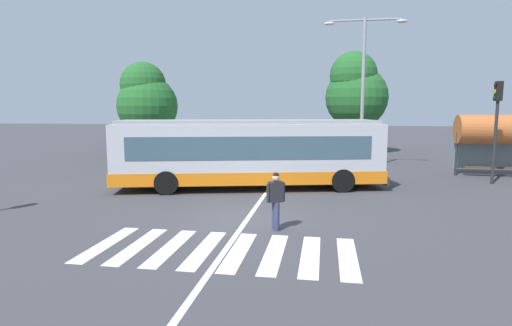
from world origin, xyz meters
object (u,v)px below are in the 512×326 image
object	(u,v)px
parked_car_silver	(194,148)
traffic_light_far_corner	(497,116)
city_transit_bus	(249,153)
background_tree_right	(356,91)
background_tree_left	(146,100)
pedestrian_crossing_street	(276,198)
bus_stop_shelter	(499,131)
parked_car_blue	(233,149)
parked_car_champagne	(346,151)
twin_arm_street_lamp	(363,77)
parked_car_white	(269,150)
parked_car_red	(309,150)

from	to	relation	value
parked_car_silver	traffic_light_far_corner	size ratio (longest dim) A/B	0.95
city_transit_bus	background_tree_right	size ratio (longest dim) A/B	1.50
traffic_light_far_corner	background_tree_left	world-z (taller)	background_tree_left
pedestrian_crossing_street	parked_car_silver	world-z (taller)	pedestrian_crossing_street
background_tree_right	bus_stop_shelter	bearing A→B (deg)	-58.94
parked_car_silver	pedestrian_crossing_street	bearing A→B (deg)	-64.66
parked_car_silver	parked_car_blue	distance (m)	2.91
parked_car_champagne	twin_arm_street_lamp	size ratio (longest dim) A/B	0.53
bus_stop_shelter	background_tree_right	world-z (taller)	background_tree_right
parked_car_silver	background_tree_right	size ratio (longest dim) A/B	0.56
bus_stop_shelter	background_tree_right	size ratio (longest dim) A/B	0.52
pedestrian_crossing_street	parked_car_white	bearing A→B (deg)	98.31
pedestrian_crossing_street	parked_car_red	distance (m)	16.25
parked_car_silver	background_tree_left	xyz separation A→B (m)	(-3.85, 0.72, 3.46)
background_tree_right	parked_car_blue	bearing A→B (deg)	-146.00
parked_car_red	parked_car_champagne	size ratio (longest dim) A/B	1.00
traffic_light_far_corner	parked_car_blue	bearing A→B (deg)	152.31
parked_car_silver	background_tree_left	world-z (taller)	background_tree_left
parked_car_red	background_tree_right	bearing A→B (deg)	61.77
parked_car_white	background_tree_left	bearing A→B (deg)	172.24
pedestrian_crossing_street	background_tree_right	distance (m)	23.31
parked_car_champagne	twin_arm_street_lamp	bearing A→B (deg)	-80.22
traffic_light_far_corner	bus_stop_shelter	size ratio (longest dim) A/B	1.15
parked_car_blue	twin_arm_street_lamp	world-z (taller)	twin_arm_street_lamp
parked_car_white	bus_stop_shelter	xyz separation A→B (m)	(12.74, -4.59, 1.65)
parked_car_silver	traffic_light_far_corner	distance (m)	19.00
city_transit_bus	parked_car_white	xyz separation A→B (m)	(-0.43, 9.99, -0.82)
parked_car_white	background_tree_right	size ratio (longest dim) A/B	0.58
pedestrian_crossing_street	bus_stop_shelter	xyz separation A→B (m)	(10.37, 11.67, 1.45)
parked_car_white	traffic_light_far_corner	distance (m)	13.83
pedestrian_crossing_street	bus_stop_shelter	bearing A→B (deg)	48.37
parked_car_red	traffic_light_far_corner	size ratio (longest dim) A/B	0.95
parked_car_white	twin_arm_street_lamp	xyz separation A→B (m)	(5.84, -3.36, 4.59)
parked_car_silver	parked_car_champagne	world-z (taller)	same
parked_car_champagne	background_tree_right	distance (m)	7.43
city_transit_bus	traffic_light_far_corner	xyz separation A→B (m)	(11.21, 2.93, 1.64)
pedestrian_crossing_street	twin_arm_street_lamp	distance (m)	14.05
parked_car_white	twin_arm_street_lamp	distance (m)	8.16
parked_car_champagne	twin_arm_street_lamp	distance (m)	5.94
traffic_light_far_corner	pedestrian_crossing_street	bearing A→B (deg)	-135.22
twin_arm_street_lamp	background_tree_left	size ratio (longest dim) A/B	1.23
pedestrian_crossing_street	parked_car_white	world-z (taller)	pedestrian_crossing_street
bus_stop_shelter	twin_arm_street_lamp	xyz separation A→B (m)	(-6.90, 1.22, 2.94)
parked_car_champagne	traffic_light_far_corner	bearing A→B (deg)	-49.05
pedestrian_crossing_street	city_transit_bus	bearing A→B (deg)	107.25
parked_car_blue	background_tree_left	distance (m)	7.64
parked_car_white	parked_car_red	distance (m)	2.69
city_transit_bus	parked_car_silver	size ratio (longest dim) A/B	2.66
parked_car_white	city_transit_bus	bearing A→B (deg)	-87.54
parked_car_champagne	traffic_light_far_corner	xyz separation A→B (m)	(6.44, -7.42, 2.46)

